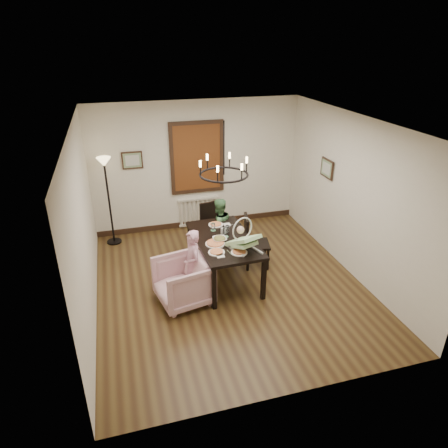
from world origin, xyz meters
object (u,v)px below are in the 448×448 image
chair_far (214,227)px  armchair (183,282)px  baby_bouncer (243,239)px  dining_table (224,243)px  floor_lamp (109,203)px  seated_man (219,232)px  elderly_woman (193,269)px  chair_right (257,241)px  drinking_glass (225,231)px

chair_far → armchair: chair_far is taller
chair_far → baby_bouncer: (0.09, -1.60, 0.52)m
dining_table → floor_lamp: (-1.86, 1.94, 0.19)m
dining_table → seated_man: 0.90m
floor_lamp → seated_man: bearing=-28.5°
baby_bouncer → floor_lamp: bearing=110.1°
armchair → elderly_woman: (0.19, 0.15, 0.11)m
chair_right → elderly_woman: bearing=126.6°
seated_man → baby_bouncer: baby_bouncer is taller
seated_man → baby_bouncer: size_ratio=1.70×
armchair → drinking_glass: bearing=113.0°
armchair → drinking_glass: size_ratio=5.40×
chair_right → elderly_woman: size_ratio=1.04×
elderly_woman → baby_bouncer: 0.97m
dining_table → baby_bouncer: bearing=-68.9°
chair_far → drinking_glass: (-0.05, -1.03, 0.40)m
dining_table → chair_right: chair_right is taller
chair_far → elderly_woman: 1.66m
baby_bouncer → armchair: bearing=161.6°
seated_man → armchair: bearing=38.7°
chair_far → baby_bouncer: 1.68m
armchair → floor_lamp: size_ratio=0.46×
elderly_woman → floor_lamp: 2.63m
chair_far → floor_lamp: (-1.97, 0.80, 0.43)m
chair_far → chair_right: size_ratio=0.93×
dining_table → chair_right: bearing=17.8°
chair_far → elderly_woman: (-0.74, -1.49, 0.02)m
baby_bouncer → drinking_glass: bearing=83.5°
dining_table → drinking_glass: size_ratio=11.33×
chair_far → floor_lamp: bearing=146.5°
armchair → drinking_glass: drinking_glass is taller
elderly_woman → baby_bouncer: baby_bouncer is taller
armchair → baby_bouncer: size_ratio=1.45×
elderly_woman → seated_man: size_ratio=1.00×
dining_table → seated_man: bearing=78.5°
chair_right → baby_bouncer: size_ratio=1.78×
armchair → seated_man: bearing=132.8°
floor_lamp → drinking_glass: bearing=-43.7°
chair_right → drinking_glass: (-0.66, -0.14, 0.37)m
chair_right → baby_bouncer: 1.00m
armchair → elderly_woman: bearing=116.1°
chair_right → floor_lamp: (-2.57, 1.68, 0.39)m
dining_table → chair_far: size_ratio=1.84×
seated_man → baby_bouncer: bearing=76.6°
chair_right → floor_lamp: bearing=69.2°
chair_right → armchair: 1.71m
elderly_woman → seated_man: bearing=139.6°
elderly_woman → drinking_glass: 0.91m
chair_far → elderly_woman: size_ratio=0.97×
baby_bouncer → floor_lamp: (-2.06, 2.40, -0.09)m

